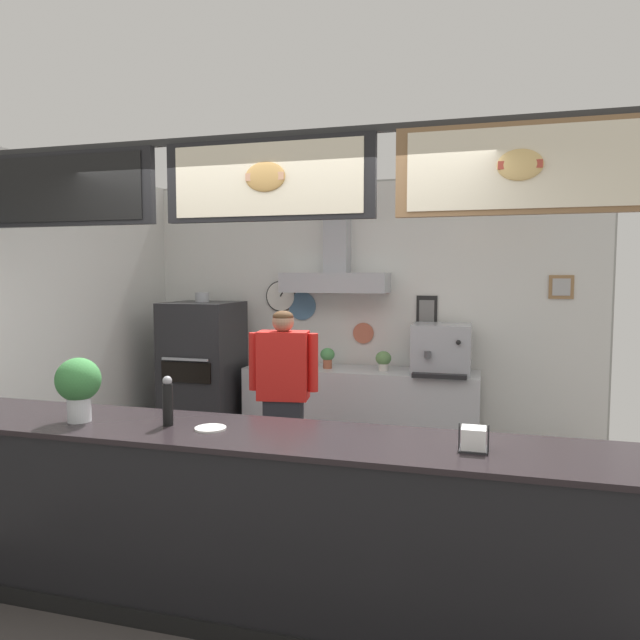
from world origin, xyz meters
TOP-DOWN VIEW (x-y plane):
  - ground_plane at (0.00, 0.00)m, footprint 6.42×6.42m
  - back_wall_assembly at (-0.02, 2.49)m, footprint 4.73×2.96m
  - service_counter at (0.00, -0.43)m, footprint 4.18×0.69m
  - back_prep_counter at (0.04, 2.27)m, footprint 2.30×0.55m
  - pizza_oven at (-1.56, 2.06)m, footprint 0.70×0.75m
  - shop_worker at (-0.30, 0.94)m, footprint 0.54×0.27m
  - espresso_machine at (0.82, 2.25)m, footprint 0.54×0.53m
  - potted_thyme at (-0.29, 2.24)m, footprint 0.14×0.14m
  - potted_basil at (-0.69, 2.25)m, footprint 0.16×0.16m
  - potted_rosemary at (0.27, 2.26)m, footprint 0.15×0.15m
  - napkin_holder at (1.17, -0.45)m, footprint 0.15×0.14m
  - condiment_plate at (-0.24, -0.45)m, footprint 0.17×0.17m
  - basil_vase at (-1.06, -0.49)m, footprint 0.26×0.26m
  - pepper_grinder at (-0.51, -0.43)m, footprint 0.06×0.06m

SIDE VIEW (x-z plane):
  - ground_plane at x=0.00m, z-range 0.00..0.00m
  - back_prep_counter at x=0.04m, z-range -0.01..0.92m
  - service_counter at x=0.00m, z-range 0.00..1.01m
  - pizza_oven at x=-1.56m, z-range -0.05..1.63m
  - shop_worker at x=-0.30m, z-range 0.06..1.64m
  - condiment_plate at x=-0.24m, z-range 1.01..1.02m
  - potted_rosemary at x=0.27m, z-range 0.94..1.13m
  - potted_thyme at x=-0.29m, z-range 0.94..1.15m
  - potted_basil at x=-0.69m, z-range 0.94..1.15m
  - napkin_holder at x=1.17m, z-range 1.00..1.13m
  - pepper_grinder at x=-0.51m, z-range 1.01..1.29m
  - espresso_machine at x=0.82m, z-range 0.92..1.39m
  - basil_vase at x=-1.06m, z-range 1.04..1.41m
  - back_wall_assembly at x=-0.02m, z-range 0.10..2.91m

